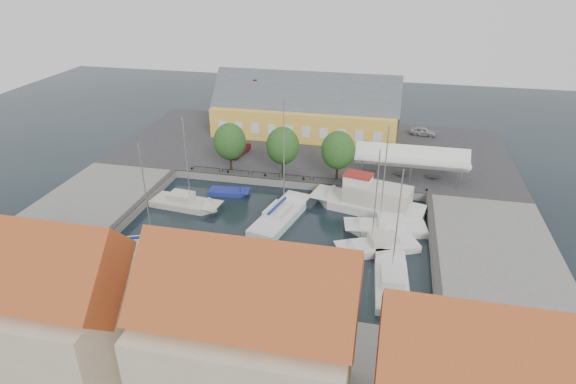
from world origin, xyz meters
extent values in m
plane|color=black|center=(0.00, 0.00, 0.00)|extent=(140.00, 140.00, 0.00)
cube|color=#2D2D30|center=(0.00, 23.00, 0.50)|extent=(56.00, 26.00, 1.00)
cube|color=slate|center=(-22.00, -2.00, 0.50)|extent=(12.00, 24.00, 1.00)
cube|color=slate|center=(22.00, -2.00, 0.50)|extent=(12.00, 24.00, 1.00)
cube|color=slate|center=(0.00, -21.00, 0.50)|extent=(56.00, 14.00, 1.00)
cube|color=#383533|center=(0.00, 10.30, 1.06)|extent=(56.00, 0.60, 0.12)
cube|color=#383533|center=(-16.30, -2.00, 1.06)|extent=(0.60, 24.00, 0.12)
cube|color=#383533|center=(16.30, -2.00, 1.06)|extent=(0.60, 24.00, 0.12)
cylinder|color=black|center=(-14.00, 10.60, 1.20)|extent=(0.24, 0.24, 0.40)
cylinder|color=black|center=(-9.00, 10.60, 1.20)|extent=(0.24, 0.24, 0.40)
cylinder|color=black|center=(-4.00, 10.60, 1.20)|extent=(0.24, 0.24, 0.40)
cylinder|color=black|center=(1.00, 10.60, 1.20)|extent=(0.24, 0.24, 0.40)
cylinder|color=black|center=(6.00, 10.60, 1.20)|extent=(0.24, 0.24, 0.40)
cylinder|color=black|center=(11.00, 10.60, 1.20)|extent=(0.24, 0.24, 0.40)
cylinder|color=black|center=(16.00, 10.60, 1.20)|extent=(0.24, 0.24, 0.40)
cube|color=gold|center=(-2.00, 28.00, 3.25)|extent=(28.00, 10.00, 4.50)
cube|color=#474C51|center=(-2.00, 28.00, 6.75)|extent=(28.56, 7.60, 7.60)
cube|color=gold|center=(-12.00, 34.00, 2.75)|extent=(6.00, 6.00, 3.50)
cube|color=brown|center=(-10.00, 28.00, 8.60)|extent=(0.60, 0.60, 1.20)
cube|color=white|center=(14.00, 14.50, 3.70)|extent=(14.00, 4.00, 0.25)
cylinder|color=silver|center=(8.00, 12.70, 2.35)|extent=(0.10, 0.10, 2.70)
cylinder|color=silver|center=(8.00, 16.30, 2.35)|extent=(0.10, 0.10, 2.70)
cylinder|color=silver|center=(14.00, 12.70, 2.35)|extent=(0.10, 0.10, 2.70)
cylinder|color=silver|center=(14.00, 16.30, 2.35)|extent=(0.10, 0.10, 2.70)
cylinder|color=silver|center=(20.00, 12.70, 2.35)|extent=(0.10, 0.10, 2.70)
cylinder|color=silver|center=(20.00, 16.30, 2.35)|extent=(0.10, 0.10, 2.70)
cylinder|color=black|center=(-9.00, 12.00, 2.05)|extent=(0.30, 0.30, 2.10)
ellipsoid|color=#1A481A|center=(-9.00, 12.00, 4.88)|extent=(4.20, 4.20, 4.83)
cylinder|color=black|center=(-2.00, 12.00, 2.05)|extent=(0.30, 0.30, 2.10)
ellipsoid|color=#1A481A|center=(-2.00, 12.00, 4.88)|extent=(4.20, 4.20, 4.83)
cylinder|color=black|center=(5.00, 12.00, 2.05)|extent=(0.30, 0.30, 2.10)
ellipsoid|color=#1A481A|center=(5.00, 12.00, 4.88)|extent=(4.20, 4.20, 4.83)
imported|color=#A9ABB1|center=(16.16, 30.94, 1.68)|extent=(4.16, 2.13, 1.36)
imported|color=#5A1419|center=(-9.55, 17.13, 1.75)|extent=(2.39, 4.76, 1.50)
cube|color=silver|center=(-0.15, 1.22, 0.15)|extent=(5.00, 8.98, 1.50)
cube|color=silver|center=(0.09, 2.25, 0.94)|extent=(5.26, 10.60, 0.08)
cube|color=silver|center=(-0.10, 1.42, 1.40)|extent=(2.87, 3.79, 0.90)
cylinder|color=silver|center=(0.23, 2.87, 7.26)|extent=(0.12, 0.12, 12.72)
cube|color=navy|center=(-0.15, 1.22, 2.15)|extent=(1.17, 4.18, 0.22)
cube|color=silver|center=(10.34, 6.27, 0.10)|extent=(11.31, 6.28, 1.80)
cube|color=silver|center=(9.04, 6.56, 1.04)|extent=(13.36, 6.60, 0.08)
cube|color=beige|center=(10.34, 6.27, 2.10)|extent=(7.92, 4.95, 2.20)
cube|color=silver|center=(8.00, 6.80, 3.50)|extent=(3.36, 2.80, 1.20)
cube|color=maroon|center=(8.00, 6.80, 4.15)|extent=(3.64, 2.98, 0.10)
cube|color=silver|center=(12.26, 2.20, 0.05)|extent=(7.48, 4.14, 1.30)
cube|color=silver|center=(11.39, 2.05, 0.74)|extent=(8.85, 4.26, 0.08)
cube|color=silver|center=(12.09, 2.17, 1.20)|extent=(3.13, 2.48, 0.90)
cylinder|color=silver|center=(10.87, 1.96, 6.23)|extent=(0.12, 0.12, 11.05)
cube|color=silver|center=(11.52, -1.56, 0.05)|extent=(7.33, 5.36, 1.30)
cube|color=silver|center=(10.75, -1.91, 0.74)|extent=(8.52, 5.81, 0.08)
cube|color=beige|center=(11.36, -1.63, 1.20)|extent=(3.26, 2.86, 0.90)
cylinder|color=silver|center=(10.28, -2.12, 5.78)|extent=(0.12, 0.12, 10.16)
cube|color=silver|center=(12.43, -8.00, 0.05)|extent=(3.36, 7.50, 1.30)
cube|color=silver|center=(12.37, -7.09, 0.74)|extent=(3.33, 8.95, 0.08)
cube|color=silver|center=(12.42, -7.82, 1.20)|extent=(2.16, 3.05, 0.90)
cylinder|color=silver|center=(12.34, -6.54, 5.82)|extent=(0.12, 0.12, 10.24)
cube|color=beige|center=(-12.21, 2.74, 0.05)|extent=(7.12, 3.69, 1.30)
cube|color=beige|center=(-11.36, 2.65, 0.74)|extent=(8.47, 3.72, 0.08)
cube|color=beige|center=(-12.04, 2.72, 1.20)|extent=(2.94, 2.30, 0.90)
cylinder|color=silver|center=(-10.85, 2.59, 5.83)|extent=(0.12, 0.12, 10.26)
cube|color=silver|center=(-12.06, -7.72, 0.05)|extent=(7.88, 5.51, 1.30)
cube|color=silver|center=(-11.22, -7.35, 0.74)|extent=(9.18, 5.99, 0.08)
cube|color=silver|center=(-11.89, -7.64, 1.20)|extent=(3.46, 2.93, 0.90)
cylinder|color=silver|center=(-10.71, -7.13, 6.11)|extent=(0.12, 0.12, 10.83)
cube|color=navy|center=(-12.06, -7.72, 1.95)|extent=(3.47, 1.66, 0.22)
cube|color=silver|center=(-12.91, -10.69, 0.05)|extent=(5.04, 3.68, 0.90)
cube|color=silver|center=(-12.38, -10.89, 0.54)|extent=(5.86, 3.93, 0.08)
cube|color=navy|center=(-8.11, 6.91, 0.05)|extent=(4.32, 2.47, 0.80)
cube|color=navy|center=(-7.60, 6.97, 0.49)|extent=(5.13, 2.47, 0.08)
cube|color=beige|center=(-10.00, -23.00, 4.50)|extent=(11.00, 8.00, 7.00)
cube|color=#B25226|center=(-10.00, -23.00, 9.25)|extent=(11.33, 6.50, 6.50)
cube|color=brown|center=(-7.80, -23.00, 10.80)|extent=(0.60, 0.60, 0.80)
cube|color=beige|center=(4.00, -23.00, 4.75)|extent=(12.00, 8.00, 7.50)
cube|color=#B25226|center=(4.00, -23.00, 9.75)|extent=(12.36, 6.50, 6.50)
cube|color=brown|center=(1.00, -23.00, 11.40)|extent=(0.70, 0.70, 1.00)
cube|color=brown|center=(6.40, -23.00, 11.30)|extent=(0.60, 0.60, 0.80)
cube|color=#B25226|center=(16.00, -24.00, 8.75)|extent=(9.27, 6.00, 6.00)
cube|color=brown|center=(13.75, -24.00, 10.40)|extent=(0.70, 0.70, 1.00)
cube|color=brown|center=(17.80, -24.00, 10.30)|extent=(0.60, 0.60, 0.80)
camera|label=1|loc=(10.81, -43.34, 26.70)|focal=30.00mm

